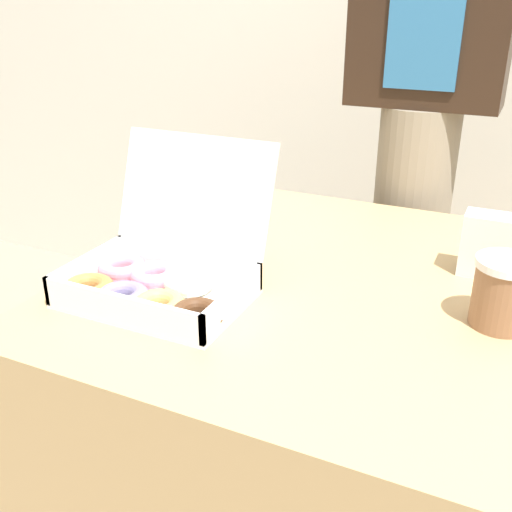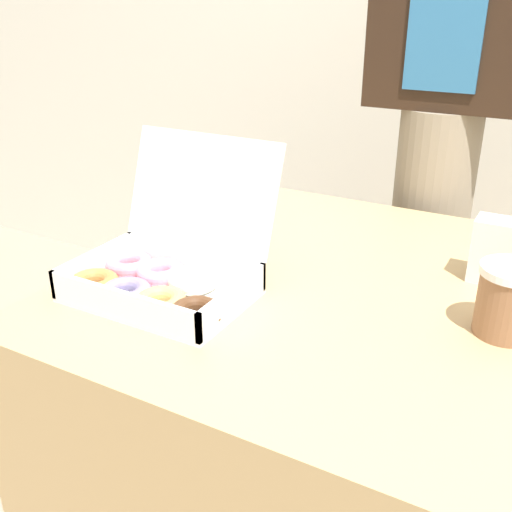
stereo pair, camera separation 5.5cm
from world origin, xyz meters
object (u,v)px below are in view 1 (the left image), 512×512
at_px(coffee_cup, 504,293).
at_px(person_customer, 423,100).
at_px(napkin_holder, 498,247).
at_px(donut_box, 157,276).

xyz_separation_m(coffee_cup, person_customer, (-0.26, 0.63, 0.17)).
bearing_deg(person_customer, coffee_cup, -67.48).
bearing_deg(person_customer, napkin_holder, -62.12).
xyz_separation_m(donut_box, person_customer, (0.27, 0.77, 0.19)).
height_order(coffee_cup, person_customer, person_customer).
bearing_deg(donut_box, coffee_cup, 15.18).
bearing_deg(coffee_cup, donut_box, -164.82).
relative_size(donut_box, napkin_holder, 2.60).
distance_m(donut_box, napkin_holder, 0.60).
distance_m(coffee_cup, person_customer, 0.70).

